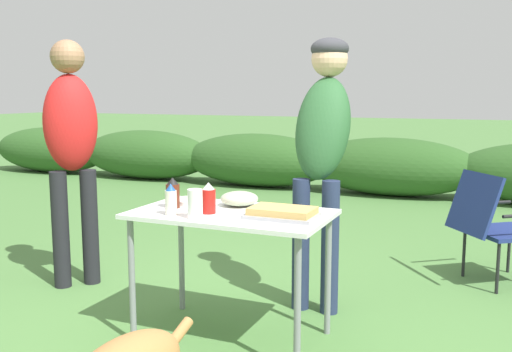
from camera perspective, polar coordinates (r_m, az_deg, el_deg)
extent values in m
plane|color=#4C7A3D|center=(3.43, -2.41, -15.79)|extent=(60.00, 60.00, 0.00)
ellipsoid|color=#2D5623|center=(10.82, -19.77, 2.49)|extent=(2.40, 0.90, 0.80)
ellipsoid|color=#2D5623|center=(9.58, -10.96, 2.13)|extent=(2.40, 0.90, 0.80)
ellipsoid|color=#2D5623|center=(8.62, 0.12, 1.61)|extent=(2.40, 0.90, 0.80)
ellipsoid|color=#2D5623|center=(8.05, 13.33, 0.92)|extent=(2.40, 0.90, 0.80)
cube|color=white|center=(3.20, -2.49, -3.82)|extent=(1.10, 0.64, 0.02)
cylinder|color=gray|center=(3.32, -12.30, -10.19)|extent=(0.04, 0.04, 0.71)
cylinder|color=gray|center=(2.89, 4.16, -12.86)|extent=(0.04, 0.04, 0.71)
cylinder|color=gray|center=(3.75, -7.46, -7.91)|extent=(0.04, 0.04, 0.71)
cylinder|color=gray|center=(3.38, 7.21, -9.75)|extent=(0.04, 0.04, 0.71)
cube|color=#9E9EA3|center=(3.05, 2.66, -4.00)|extent=(0.38, 0.25, 0.02)
cube|color=tan|center=(3.05, 2.66, -3.49)|extent=(0.34, 0.21, 0.04)
cylinder|color=white|center=(3.46, -6.30, -2.52)|extent=(0.24, 0.24, 0.03)
ellipsoid|color=#ADBC99|center=(3.37, -1.69, -2.27)|extent=(0.23, 0.23, 0.09)
cylinder|color=white|center=(3.04, -6.11, -2.79)|extent=(0.08, 0.08, 0.16)
cylinder|color=red|center=(3.16, -4.76, -2.53)|extent=(0.08, 0.08, 0.13)
cone|color=white|center=(3.15, -4.78, -0.99)|extent=(0.07, 0.07, 0.04)
cylinder|color=silver|center=(3.14, -8.50, -2.67)|extent=(0.06, 0.06, 0.14)
cone|color=#194793|center=(3.12, -8.54, -1.10)|extent=(0.05, 0.05, 0.04)
cylinder|color=#562314|center=(3.33, -8.32, -1.99)|extent=(0.08, 0.08, 0.14)
cone|color=black|center=(3.32, -8.35, -0.48)|extent=(0.07, 0.07, 0.04)
cylinder|color=#232D4C|center=(3.72, 4.50, -6.84)|extent=(0.11, 0.11, 0.86)
cylinder|color=#232D4C|center=(3.67, 7.40, -7.11)|extent=(0.11, 0.11, 0.86)
ellipsoid|color=#28562D|center=(3.70, 6.70, 4.83)|extent=(0.36, 0.50, 0.74)
sphere|color=#DBAD89|center=(3.82, 7.37, 11.54)|extent=(0.24, 0.24, 0.24)
ellipsoid|color=#333338|center=(3.83, 7.39, 12.51)|extent=(0.25, 0.25, 0.14)
cylinder|color=black|center=(4.36, -18.96, -5.10)|extent=(0.12, 0.12, 0.85)
cylinder|color=black|center=(4.38, -16.27, -4.92)|extent=(0.12, 0.12, 0.85)
ellipsoid|color=red|center=(4.26, -18.06, 5.08)|extent=(0.45, 0.46, 0.69)
sphere|color=#936B4C|center=(4.26, -18.34, 11.27)|extent=(0.23, 0.23, 0.23)
cylinder|color=#B27A42|center=(2.26, -7.90, -15.59)|extent=(0.05, 0.18, 0.10)
cube|color=navy|center=(4.60, 23.67, -5.15)|extent=(0.64, 0.64, 0.03)
cube|color=navy|center=(4.39, 20.95, -2.56)|extent=(0.41, 0.46, 0.44)
cylinder|color=black|center=(4.69, 20.08, -7.17)|extent=(0.02, 0.02, 0.38)
cylinder|color=black|center=(4.38, 23.03, -8.42)|extent=(0.02, 0.02, 0.38)
cylinder|color=black|center=(4.92, 23.98, -6.67)|extent=(0.02, 0.02, 0.38)
cylinder|color=black|center=(4.75, 22.11, -2.51)|extent=(0.34, 0.27, 0.02)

